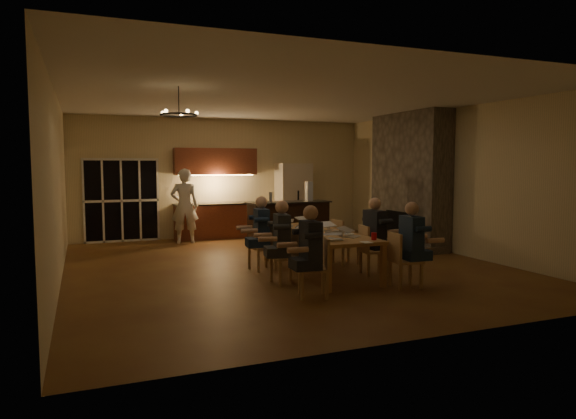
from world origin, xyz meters
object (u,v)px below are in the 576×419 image
(chair_left_far, at_px, (262,246))
(standing_person, at_px, (185,206))
(person_right_mid, at_px, (374,236))
(person_left_far, at_px, (262,233))
(chair_right_far, at_px, (346,242))
(person_left_near, at_px, (310,252))
(chair_right_mid, at_px, (374,250))
(can_cola, at_px, (280,221))
(plate_near, at_px, (346,234))
(laptop_a, at_px, (332,233))
(can_right, at_px, (328,226))
(mug_mid, at_px, (310,226))
(redcup_mid, at_px, (289,227))
(chandelier, at_px, (179,115))
(plate_left, at_px, (327,239))
(bar_island, at_px, (289,224))
(refrigerator, at_px, (293,199))
(chair_left_near, at_px, (313,268))
(chair_left_mid, at_px, (285,257))
(person_right_near, at_px, (411,245))
(mug_front, at_px, (322,232))
(laptop_f, at_px, (307,220))
(can_silver, at_px, (341,233))
(redcup_near, at_px, (374,236))
(plate_far, at_px, (318,226))
(bar_bottle, at_px, (271,197))
(laptop_b, at_px, (352,230))
(laptop_d, at_px, (331,225))
(mug_back, at_px, (286,225))
(dining_table, at_px, (318,252))
(chair_right_near, at_px, (406,260))
(person_left_mid, at_px, (282,242))
(bar_blender, at_px, (309,191))
(laptop_e, at_px, (285,220))
(laptop_c, at_px, (303,226))

(chair_left_far, distance_m, standing_person, 3.95)
(chair_left_far, relative_size, person_right_mid, 0.64)
(chair_left_far, distance_m, person_left_far, 0.25)
(chair_right_far, bearing_deg, person_left_near, 136.33)
(chair_right_mid, bearing_deg, can_cola, 35.36)
(chair_right_far, xyz_separation_m, plate_near, (-0.55, -1.03, 0.31))
(laptop_a, bearing_deg, can_right, -100.08)
(mug_mid, xyz_separation_m, redcup_mid, (-0.50, -0.13, 0.01))
(chandelier, distance_m, plate_left, 3.09)
(bar_island, bearing_deg, refrigerator, 60.87)
(chair_left_near, height_order, can_cola, chair_left_near)
(chair_left_far, bearing_deg, redcup_mid, 56.50)
(chair_left_mid, xyz_separation_m, person_right_near, (1.75, -1.04, 0.24))
(standing_person, relative_size, mug_front, 18.71)
(standing_person, height_order, redcup_mid, standing_person)
(person_right_mid, xyz_separation_m, laptop_f, (-0.66, 1.47, 0.17))
(can_silver, distance_m, can_cola, 2.18)
(laptop_a, relative_size, redcup_near, 2.67)
(redcup_mid, distance_m, can_cola, 1.07)
(chair_left_mid, bearing_deg, can_cola, 157.67)
(chair_left_mid, distance_m, plate_far, 1.86)
(person_left_far, relative_size, bar_bottle, 5.75)
(can_right, bearing_deg, laptop_b, -96.24)
(plate_far, bearing_deg, laptop_d, -99.46)
(plate_far, bearing_deg, mug_back, -179.30)
(bar_bottle, bearing_deg, laptop_b, -89.24)
(mug_front, distance_m, can_right, 0.82)
(standing_person, bearing_deg, laptop_d, 122.79)
(person_left_near, bearing_deg, bar_island, 165.50)
(chair_left_near, relative_size, can_cola, 7.42)
(refrigerator, relative_size, chair_left_far, 2.25)
(laptop_d, relative_size, can_silver, 2.67)
(mug_front, bearing_deg, mug_mid, 78.40)
(redcup_mid, bearing_deg, person_right_near, -56.56)
(person_right_mid, height_order, person_left_far, same)
(chair_left_mid, relative_size, person_left_near, 0.64)
(laptop_f, relative_size, can_right, 2.67)
(dining_table, bearing_deg, chair_right_near, -62.35)
(person_left_far, height_order, can_silver, person_left_far)
(chair_left_near, distance_m, redcup_mid, 2.02)
(person_right_near, distance_m, redcup_mid, 2.38)
(mug_back, bearing_deg, person_left_mid, -114.67)
(standing_person, height_order, plate_near, standing_person)
(person_left_near, height_order, plate_far, person_left_near)
(bar_bottle, xyz_separation_m, bar_blender, (1.03, 0.08, 0.12))
(can_right, bearing_deg, person_left_near, -122.80)
(laptop_e, bearing_deg, mug_front, 111.90)
(chair_left_mid, height_order, laptop_d, laptop_d)
(chair_left_mid, distance_m, can_silver, 1.02)
(laptop_c, relative_size, bar_blender, 0.68)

